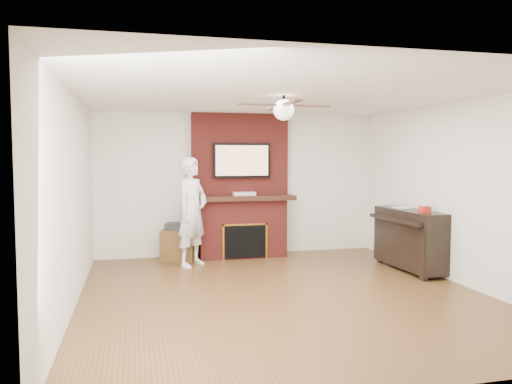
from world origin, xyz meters
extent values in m
cube|color=#523318|center=(0.00, 0.00, -0.09)|extent=(5.36, 5.86, 0.18)
cube|color=white|center=(0.00, 0.00, 2.59)|extent=(5.36, 5.86, 0.18)
cube|color=silver|center=(0.00, 2.84, 1.25)|extent=(5.36, 0.18, 2.50)
cube|color=silver|center=(0.00, -2.84, 1.25)|extent=(5.36, 0.18, 2.50)
cube|color=silver|center=(-2.59, 0.00, 1.25)|extent=(0.18, 5.86, 2.50)
cube|color=silver|center=(2.59, 0.00, 1.25)|extent=(0.18, 5.86, 2.50)
cube|color=maroon|center=(0.00, 2.50, 0.50)|extent=(1.50, 0.50, 1.00)
cube|color=black|center=(0.00, 2.47, 1.04)|extent=(1.78, 0.64, 0.08)
cube|color=maroon|center=(0.00, 2.65, 1.79)|extent=(1.70, 0.20, 1.42)
cube|color=black|center=(0.00, 2.25, 0.31)|extent=(0.70, 0.06, 0.55)
cube|color=#BF8C2D|center=(0.00, 2.24, 0.60)|extent=(0.78, 0.02, 0.03)
cube|color=#BF8C2D|center=(-0.38, 2.24, 0.31)|extent=(0.03, 0.02, 0.61)
cube|color=#BF8C2D|center=(0.38, 2.24, 0.31)|extent=(0.03, 0.02, 0.61)
cube|color=black|center=(0.00, 2.50, 1.68)|extent=(1.00, 0.07, 0.60)
cube|color=tan|center=(0.00, 2.47, 1.68)|extent=(0.92, 0.01, 0.52)
cylinder|color=black|center=(0.00, 0.00, 2.43)|extent=(0.04, 0.04, 0.14)
sphere|color=white|center=(0.00, 0.00, 2.32)|extent=(0.26, 0.26, 0.26)
cube|color=black|center=(0.33, 0.00, 2.38)|extent=(0.55, 0.11, 0.01)
cube|color=black|center=(0.00, 0.33, 2.38)|extent=(0.11, 0.55, 0.01)
cube|color=black|center=(-0.33, 0.00, 2.38)|extent=(0.55, 0.11, 0.01)
cube|color=black|center=(0.00, -0.33, 2.38)|extent=(0.11, 0.55, 0.01)
imported|color=silver|center=(-0.93, 1.94, 0.87)|extent=(0.75, 0.76, 1.74)
cube|color=brown|center=(-1.10, 2.48, 0.26)|extent=(0.66, 0.66, 0.52)
cube|color=#2A2B2D|center=(-1.10, 2.48, 0.57)|extent=(0.49, 0.43, 0.10)
cube|color=black|center=(2.28, 0.84, 0.49)|extent=(0.48, 1.45, 0.88)
cube|color=black|center=(2.13, 0.20, 0.38)|extent=(0.07, 0.11, 0.77)
cube|color=black|center=(2.13, 1.48, 0.38)|extent=(0.07, 0.11, 0.77)
cube|color=black|center=(2.04, 0.84, 0.79)|extent=(0.21, 1.32, 0.05)
cube|color=silver|center=(2.28, 1.11, 0.94)|extent=(0.20, 0.27, 0.01)
cube|color=#AC2215|center=(2.28, 0.45, 0.98)|extent=(0.13, 0.13, 0.09)
cube|color=silver|center=(0.02, 2.45, 1.11)|extent=(0.39, 0.23, 0.06)
cylinder|color=#C16616|center=(-0.25, 2.30, 0.06)|extent=(0.08, 0.08, 0.12)
cylinder|color=#366D2B|center=(-0.06, 2.38, 0.04)|extent=(0.07, 0.07, 0.08)
cylinder|color=beige|center=(0.18, 2.35, 0.06)|extent=(0.09, 0.09, 0.12)
camera|label=1|loc=(-1.80, -5.96, 1.74)|focal=35.00mm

